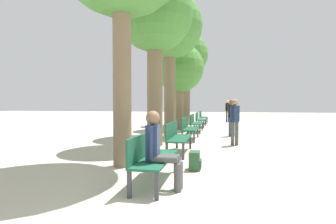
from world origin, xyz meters
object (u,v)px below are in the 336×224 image
Objects in this scene: bench_row_0 at (151,154)px; bench_row_3 at (195,122)px; bench_row_1 at (176,135)px; tree_row_4 at (186,56)px; bench_row_4 at (199,118)px; tree_row_2 at (170,28)px; backpack at (195,161)px; tree_row_1 at (155,17)px; pedestrian_far at (232,115)px; tree_row_3 at (179,69)px; pedestrian_mid at (228,109)px; pedestrian_near at (235,119)px; bench_row_5 at (202,116)px; person_seated at (160,148)px; bench_row_2 at (188,127)px.

bench_row_3 is (0.00, 8.69, 0.00)m from bench_row_0.
tree_row_4 is (-0.98, 9.94, 4.07)m from bench_row_1.
bench_row_4 is 0.27× the size of tree_row_2.
backpack is at bearing 56.92° from bench_row_0.
tree_row_1 reaches higher than pedestrian_far.
pedestrian_mid is (2.81, 6.44, -2.39)m from tree_row_3.
tree_row_1 is 5.51m from backpack.
tree_row_3 reaches higher than pedestrian_near.
bench_row_5 is 14.81m from person_seated.
backpack is at bearing -81.39° from bench_row_2.
person_seated is at bearing -74.87° from tree_row_1.
bench_row_3 is (0.00, 2.90, 0.00)m from bench_row_2.
bench_row_2 is 6.13m from person_seated.
backpack is (0.71, -13.40, -0.33)m from bench_row_5.
bench_row_2 is 1.00× the size of bench_row_3.
pedestrian_near is at bearing 73.93° from backpack.
tree_row_1 is 2.79m from tree_row_2.
bench_row_3 is at bearing -103.74° from pedestrian_mid.
pedestrian_near reaches higher than person_seated.
tree_row_1 is (-0.98, 4.20, 3.89)m from bench_row_0.
pedestrian_near is at bearing -39.47° from tree_row_2.
tree_row_2 reaches higher than bench_row_2.
tree_row_3 is at bearing -90.00° from tree_row_4.
bench_row_1 is 0.27× the size of tree_row_2.
bench_row_3 is at bearing 141.84° from pedestrian_far.
tree_row_1 is 3.59× the size of pedestrian_far.
bench_row_3 is 5.89m from tree_row_4.
tree_row_4 is at bearing 90.00° from tree_row_2.
person_seated is (1.22, -10.09, -2.67)m from tree_row_3.
tree_row_2 reaches higher than bench_row_4.
tree_row_1 is at bearing -90.00° from tree_row_3.
pedestrian_mid is at bearing 85.74° from backpack.
bench_row_4 is (0.00, 5.80, 0.00)m from bench_row_2.
pedestrian_mid is at bearing 79.99° from bench_row_2.
bench_row_5 is (0.00, 8.69, 0.00)m from bench_row_2.
tree_row_1 reaches higher than pedestrian_mid.
bench_row_0 is 5.80m from bench_row_2.
tree_row_3 reaches higher than pedestrian_far.
bench_row_0 is 0.27× the size of tree_row_2.
tree_row_3 is at bearing -113.60° from pedestrian_mid.
bench_row_3 is at bearing 95.35° from backpack.
tree_row_2 is at bearing 99.53° from person_seated.
bench_row_3 is 6.02m from tree_row_1.
bench_row_4 is at bearing -90.00° from bench_row_5.
pedestrian_mid reaches higher than pedestrian_far.
bench_row_5 is 1.09× the size of pedestrian_near.
bench_row_3 is at bearing 90.00° from bench_row_2.
pedestrian_mid is (1.84, 7.51, 0.46)m from bench_row_3.
tree_row_1 reaches higher than pedestrian_near.
bench_row_2 is (0.00, 2.90, 0.00)m from bench_row_1.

